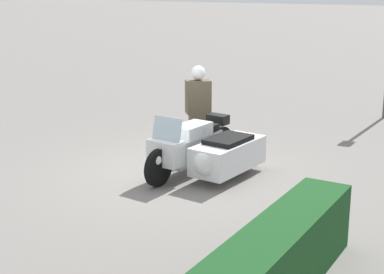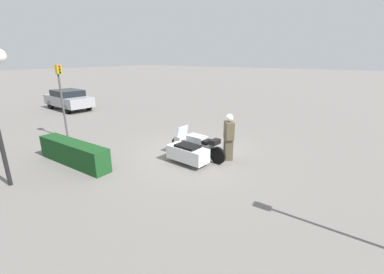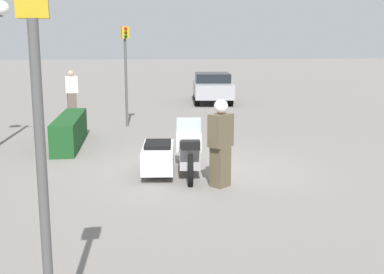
{
  "view_description": "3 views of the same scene",
  "coord_description": "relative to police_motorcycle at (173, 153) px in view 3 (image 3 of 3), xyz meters",
  "views": [
    {
      "loc": [
        8.58,
        5.41,
        3.4
      ],
      "look_at": [
        0.27,
        0.48,
        0.83
      ],
      "focal_mm": 55.0,
      "sensor_mm": 36.0,
      "label": 1
    },
    {
      "loc": [
        -5.46,
        8.02,
        3.81
      ],
      "look_at": [
        0.02,
        0.01,
        0.75
      ],
      "focal_mm": 24.0,
      "sensor_mm": 36.0,
      "label": 2
    },
    {
      "loc": [
        -10.78,
        1.32,
        2.88
      ],
      "look_at": [
        -0.37,
        0.1,
        0.84
      ],
      "focal_mm": 45.0,
      "sensor_mm": 36.0,
      "label": 3
    }
  ],
  "objects": [
    {
      "name": "ground_plane",
      "position": [
        0.24,
        -0.53,
        -0.47
      ],
      "size": [
        160.0,
        160.0,
        0.0
      ],
      "primitive_type": "plane",
      "color": "slate"
    },
    {
      "name": "hedge_bush_curbside",
      "position": [
        3.33,
        2.7,
        -0.04
      ],
      "size": [
        3.46,
        0.62,
        0.85
      ],
      "primitive_type": "cube",
      "color": "#19471E",
      "rests_on": "ground"
    },
    {
      "name": "pedestrian_bystander",
      "position": [
        9.83,
        3.44,
        0.43
      ],
      "size": [
        0.41,
        0.56,
        1.8
      ],
      "rotation": [
        0.0,
        0.0,
        -2.92
      ],
      "color": "brown",
      "rests_on": "ground"
    },
    {
      "name": "police_motorcycle",
      "position": [
        0.0,
        0.0,
        0.0
      ],
      "size": [
        2.61,
        1.5,
        1.16
      ],
      "rotation": [
        0.0,
        0.0,
        -0.09
      ],
      "color": "black",
      "rests_on": "ground"
    },
    {
      "name": "parked_car_background",
      "position": [
        13.05,
        -2.98,
        0.32
      ],
      "size": [
        4.4,
        2.17,
        1.45
      ],
      "rotation": [
        0.0,
        0.0,
        -0.09
      ],
      "color": "#9E9EA3",
      "rests_on": "ground"
    },
    {
      "name": "traffic_light_near",
      "position": [
        6.41,
        1.12,
        1.8
      ],
      "size": [
        0.22,
        0.29,
        3.46
      ],
      "rotation": [
        0.0,
        0.0,
        3.41
      ],
      "color": "#4C4C4C",
      "rests_on": "ground"
    },
    {
      "name": "traffic_light_far",
      "position": [
        -6.37,
        1.62,
        1.82
      ],
      "size": [
        0.23,
        0.27,
        3.48
      ],
      "rotation": [
        0.0,
        0.0,
        0.12
      ],
      "color": "#4C4C4C",
      "rests_on": "ground"
    },
    {
      "name": "officer_rider",
      "position": [
        -1.16,
        -0.89,
        0.48
      ],
      "size": [
        0.54,
        0.56,
        1.79
      ],
      "rotation": [
        0.0,
        0.0,
        0.72
      ],
      "color": "brown",
      "rests_on": "ground"
    }
  ]
}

